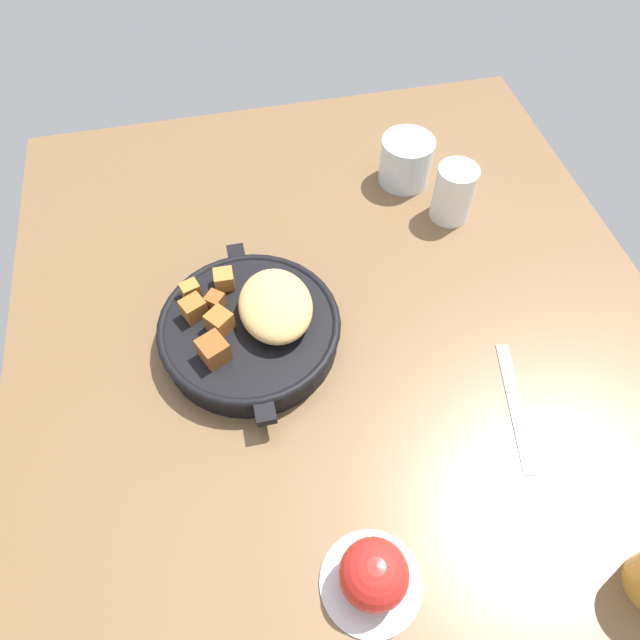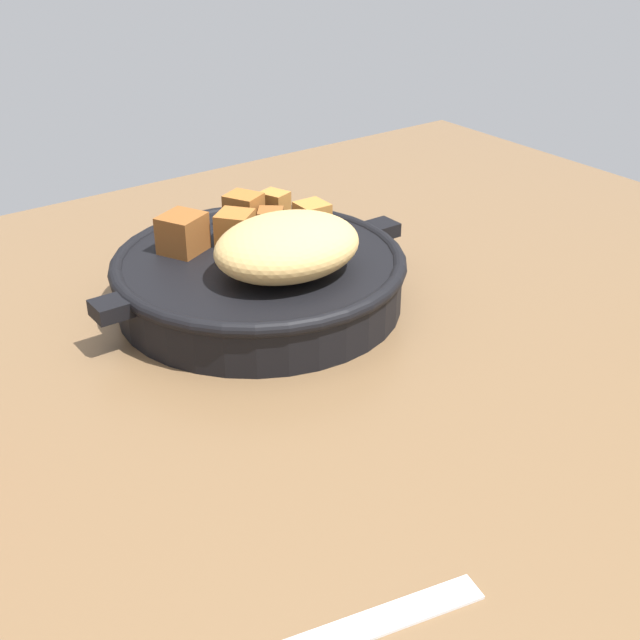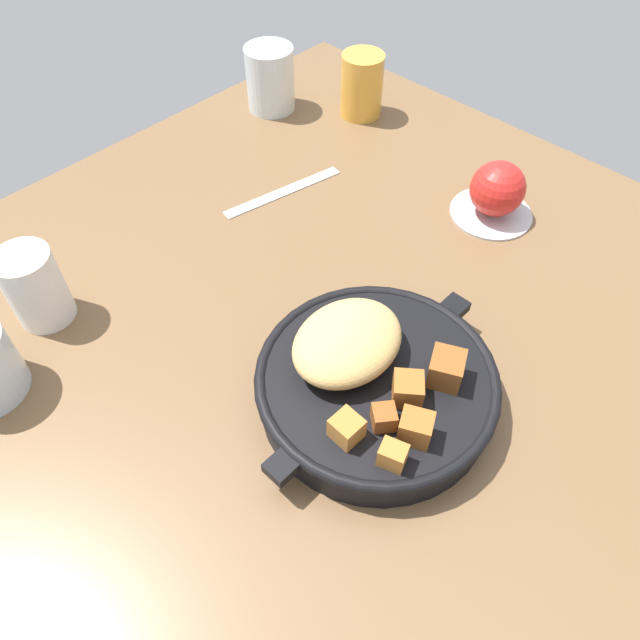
# 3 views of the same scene
# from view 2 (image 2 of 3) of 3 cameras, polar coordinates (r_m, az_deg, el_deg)

# --- Properties ---
(ground_plane) EXTENTS (1.03, 0.89, 0.02)m
(ground_plane) POSITION_cam_2_polar(r_m,az_deg,el_deg) (0.61, 1.67, -4.44)
(ground_plane) COLOR brown
(cast_iron_skillet) EXTENTS (0.28, 0.24, 0.09)m
(cast_iron_skillet) POSITION_cam_2_polar(r_m,az_deg,el_deg) (0.68, -3.89, 3.32)
(cast_iron_skillet) COLOR black
(cast_iron_skillet) RESTS_ON ground_plane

